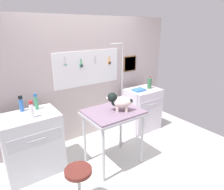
{
  "coord_description": "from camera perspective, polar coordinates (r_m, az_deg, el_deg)",
  "views": [
    {
      "loc": [
        -1.66,
        -1.99,
        2.1
      ],
      "look_at": [
        -0.09,
        0.23,
        1.17
      ],
      "focal_mm": 31.8,
      "sensor_mm": 36.0,
      "label": 1
    }
  ],
  "objects": [
    {
      "name": "ground",
      "position": [
        3.35,
        3.74,
        -20.39
      ],
      "size": [
        4.4,
        4.0,
        0.04
      ],
      "primitive_type": "cube",
      "color": "silver"
    },
    {
      "name": "rear_wall_panel",
      "position": [
        3.79,
        -8.06,
        4.35
      ],
      "size": [
        4.0,
        0.11,
        2.3
      ],
      "color": "#BDADAB",
      "rests_on": "ground"
    },
    {
      "name": "grooming_table",
      "position": [
        3.02,
        0.35,
        -6.37
      ],
      "size": [
        0.84,
        0.67,
        0.91
      ],
      "color": "#B7B7BC",
      "rests_on": "ground"
    },
    {
      "name": "grooming_arm",
      "position": [
        3.49,
        2.75,
        -1.57
      ],
      "size": [
        0.29,
        0.11,
        1.86
      ],
      "color": "#B7B7BC",
      "rests_on": "ground"
    },
    {
      "name": "dog",
      "position": [
        2.91,
        1.99,
        -1.81
      ],
      "size": [
        0.37,
        0.31,
        0.29
      ],
      "color": "beige",
      "rests_on": "grooming_table"
    },
    {
      "name": "counter_left",
      "position": [
        3.24,
        -21.88,
        -12.88
      ],
      "size": [
        0.8,
        0.58,
        0.93
      ],
      "color": "silver",
      "rests_on": "ground"
    },
    {
      "name": "cabinet_right",
      "position": [
        4.28,
        8.7,
        -4.05
      ],
      "size": [
        0.68,
        0.54,
        0.89
      ],
      "color": "silver",
      "rests_on": "ground"
    },
    {
      "name": "stool",
      "position": [
        2.5,
        -9.59,
        -22.31
      ],
      "size": [
        0.32,
        0.32,
        0.57
      ],
      "color": "#9E9EA3",
      "rests_on": "ground"
    },
    {
      "name": "spray_bottle_tall",
      "position": [
        3.17,
        -24.63,
        -2.54
      ],
      "size": [
        0.06,
        0.06,
        0.23
      ],
      "color": "blue",
      "rests_on": "counter_left"
    },
    {
      "name": "shampoo_bottle",
      "position": [
        3.15,
        -20.97,
        -2.06
      ],
      "size": [
        0.05,
        0.05,
        0.25
      ],
      "color": "#3D9666",
      "rests_on": "counter_left"
    },
    {
      "name": "detangler_spray",
      "position": [
        2.89,
        -22.11,
        -4.1
      ],
      "size": [
        0.05,
        0.05,
        0.24
      ],
      "color": "white",
      "rests_on": "counter_left"
    },
    {
      "name": "soda_bottle",
      "position": [
        4.19,
        10.74,
        3.43
      ],
      "size": [
        0.08,
        0.08,
        0.25
      ],
      "color": "#336B42",
      "rests_on": "cabinet_right"
    },
    {
      "name": "supply_tray",
      "position": [
        4.02,
        7.73,
        1.46
      ],
      "size": [
        0.24,
        0.18,
        0.04
      ],
      "color": "#3774D1",
      "rests_on": "cabinet_right"
    }
  ]
}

